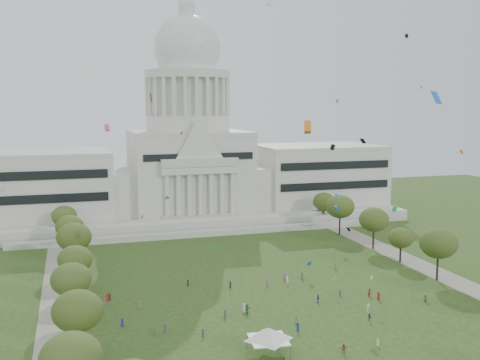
{
  "coord_description": "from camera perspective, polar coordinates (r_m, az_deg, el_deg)",
  "views": [
    {
      "loc": [
        -44.27,
        -100.37,
        44.29
      ],
      "look_at": [
        0.0,
        45.0,
        24.0
      ],
      "focal_mm": 42.0,
      "sensor_mm": 36.0,
      "label": 1
    }
  ],
  "objects": [
    {
      "name": "person_5",
      "position": [
        123.9,
        0.75,
        -12.9
      ],
      "size": [
        1.44,
        1.75,
        1.79
      ],
      "primitive_type": "imported",
      "rotation": [
        0.0,
        0.0,
        2.13
      ],
      "color": "#33723F",
      "rests_on": "ground"
    },
    {
      "name": "person_3",
      "position": [
        122.43,
        12.99,
        -13.42
      ],
      "size": [
        0.97,
        1.12,
        1.55
      ],
      "primitive_type": "imported",
      "rotation": [
        0.0,
        0.0,
        5.27
      ],
      "color": "#26262B",
      "rests_on": "ground"
    },
    {
      "name": "person_4",
      "position": [
        130.53,
        7.93,
        -11.85
      ],
      "size": [
        0.89,
        1.27,
        1.96
      ],
      "primitive_type": "imported",
      "rotation": [
        0.0,
        0.0,
        4.47
      ],
      "color": "navy",
      "rests_on": "ground"
    },
    {
      "name": "row_tree_r_6",
      "position": [
        212.02,
        8.52,
        -2.2
      ],
      "size": [
        8.42,
        8.42,
        11.97
      ],
      "color": "black",
      "rests_on": "ground"
    },
    {
      "name": "path_right",
      "position": [
        165.74,
        17.85,
        -8.26
      ],
      "size": [
        8.0,
        160.0,
        0.04
      ],
      "primitive_type": "cube",
      "color": "gray",
      "rests_on": "ground"
    },
    {
      "name": "row_tree_l_4",
      "position": [
        156.72,
        -16.51,
        -5.58
      ],
      "size": [
        9.29,
        9.29,
        13.21
      ],
      "color": "black",
      "rests_on": "ground"
    },
    {
      "name": "person_2",
      "position": [
        136.66,
        13.04,
        -11.1
      ],
      "size": [
        1.02,
        0.8,
        1.85
      ],
      "primitive_type": "imported",
      "rotation": [
        0.0,
        0.0,
        0.31
      ],
      "color": "#B21E1E",
      "rests_on": "ground"
    },
    {
      "name": "row_tree_l_6",
      "position": [
        192.92,
        -17.43,
        -3.51
      ],
      "size": [
        8.19,
        8.19,
        11.64
      ],
      "color": "black",
      "rests_on": "ground"
    },
    {
      "name": "ground",
      "position": [
        118.3,
        6.57,
        -14.43
      ],
      "size": [
        400.0,
        400.0,
        0.0
      ],
      "primitive_type": "plane",
      "color": "#2B4518",
      "rests_on": "ground"
    },
    {
      "name": "person_8",
      "position": [
        122.47,
        0.68,
        -13.17
      ],
      "size": [
        0.96,
        0.89,
        1.69
      ],
      "primitive_type": "imported",
      "rotation": [
        0.0,
        0.0,
        2.52
      ],
      "color": "#33723F",
      "rests_on": "ground"
    },
    {
      "name": "row_tree_l_2",
      "position": [
        123.0,
        -16.78,
        -9.64
      ],
      "size": [
        8.42,
        8.42,
        11.97
      ],
      "color": "black",
      "rests_on": "ground"
    },
    {
      "name": "row_tree_l_5",
      "position": [
        175.09,
        -16.93,
        -4.55
      ],
      "size": [
        8.33,
        8.33,
        11.85
      ],
      "color": "black",
      "rests_on": "ground"
    },
    {
      "name": "person_9",
      "position": [
        126.84,
        12.88,
        -12.57
      ],
      "size": [
        1.39,
        1.22,
        1.92
      ],
      "primitive_type": "imported",
      "rotation": [
        0.0,
        0.0,
        0.58
      ],
      "color": "silver",
      "rests_on": "ground"
    },
    {
      "name": "distant_crowd",
      "position": [
        127.3,
        -1.44,
        -12.34
      ],
      "size": [
        66.3,
        38.4,
        1.91
      ],
      "color": "silver",
      "rests_on": "ground"
    },
    {
      "name": "path_left",
      "position": [
        137.73,
        -17.93,
        -11.53
      ],
      "size": [
        8.0,
        160.0,
        0.04
      ],
      "primitive_type": "cube",
      "color": "gray",
      "rests_on": "ground"
    },
    {
      "name": "person_0",
      "position": [
        136.82,
        18.3,
        -11.32
      ],
      "size": [
        0.93,
        0.92,
        1.62
      ],
      "primitive_type": "imported",
      "rotation": [
        0.0,
        0.0,
        5.51
      ],
      "color": "#4C4C51",
      "rests_on": "ground"
    },
    {
      "name": "person_10",
      "position": [
        135.2,
        10.13,
        -11.31
      ],
      "size": [
        0.79,
        0.99,
        1.49
      ],
      "primitive_type": "imported",
      "rotation": [
        0.0,
        0.0,
        1.15
      ],
      "color": "navy",
      "rests_on": "ground"
    },
    {
      "name": "row_tree_r_5",
      "position": [
        194.87,
        10.14,
        -2.67
      ],
      "size": [
        9.82,
        9.82,
        13.96
      ],
      "color": "black",
      "rests_on": "ground"
    },
    {
      "name": "row_tree_l_3",
      "position": [
        139.05,
        -16.42,
        -7.75
      ],
      "size": [
        8.12,
        8.12,
        11.55
      ],
      "color": "black",
      "rests_on": "ground"
    },
    {
      "name": "row_tree_r_4",
      "position": [
        178.25,
        13.45,
        -3.93
      ],
      "size": [
        9.19,
        9.19,
        13.06
      ],
      "color": "black",
      "rests_on": "ground"
    },
    {
      "name": "person_6",
      "position": [
        110.95,
        13.81,
        -15.74
      ],
      "size": [
        0.48,
        0.73,
        1.47
      ],
      "primitive_type": "imported",
      "rotation": [
        0.0,
        0.0,
        1.59
      ],
      "color": "silver",
      "rests_on": "ground"
    },
    {
      "name": "row_tree_r_3",
      "position": [
        165.63,
        16.04,
        -5.68
      ],
      "size": [
        7.01,
        7.01,
        9.98
      ],
      "color": "black",
      "rests_on": "ground"
    },
    {
      "name": "kite_swarm",
      "position": [
        118.67,
        6.61,
        0.58
      ],
      "size": [
        92.65,
        108.57,
        59.27
      ],
      "color": "#E54C8C",
      "rests_on": "ground"
    },
    {
      "name": "capitol",
      "position": [
        219.59,
        -5.22,
        1.83
      ],
      "size": [
        160.0,
        64.5,
        91.3
      ],
      "color": "beige",
      "rests_on": "ground"
    },
    {
      "name": "row_tree_r_2",
      "position": [
        151.32,
        19.52,
        -6.07
      ],
      "size": [
        9.55,
        9.55,
        13.58
      ],
      "color": "black",
      "rests_on": "ground"
    },
    {
      "name": "row_tree_l_0",
      "position": [
        86.27,
        -16.81,
        -16.92
      ],
      "size": [
        8.85,
        8.85,
        12.59
      ],
      "color": "black",
      "rests_on": "ground"
    },
    {
      "name": "person_11",
      "position": [
        106.88,
        10.49,
        -16.48
      ],
      "size": [
        1.72,
        0.79,
        1.8
      ],
      "primitive_type": "imported",
      "rotation": [
        0.0,
        0.0,
        3.06
      ],
      "color": "olive",
      "rests_on": "ground"
    },
    {
      "name": "event_tent",
      "position": [
        103.58,
        2.91,
        -15.3
      ],
      "size": [
        10.15,
        10.15,
        5.15
      ],
      "color": "#4C4C4C",
      "rests_on": "ground"
    },
    {
      "name": "row_tree_l_1",
      "position": [
        103.62,
        -16.19,
        -12.65
      ],
      "size": [
        8.86,
        8.86,
        12.59
      ],
      "color": "black",
      "rests_on": "ground"
    }
  ]
}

